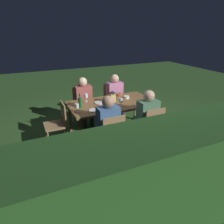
{
  "coord_description": "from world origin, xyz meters",
  "views": [
    {
      "loc": [
        1.66,
        3.7,
        2.2
      ],
      "look_at": [
        0.0,
        0.0,
        0.51
      ],
      "focal_mm": 32.5,
      "sensor_mm": 36.0,
      "label": 1
    }
  ],
  "objects_px": {
    "wine_glass_b": "(77,106)",
    "person_in_pink": "(116,95)",
    "wine_glass_c": "(121,101)",
    "wine_glass_d": "(80,100)",
    "lantern_centerpiece": "(112,96)",
    "bowl_salad": "(108,97)",
    "plate_a": "(100,103)",
    "plate_b": "(94,110)",
    "chair_side_left_a": "(112,99)",
    "person_in_rust": "(84,99)",
    "wine_glass_a": "(86,96)",
    "person_in_green": "(146,115)",
    "bowl_bread": "(119,94)",
    "potted_plant_by_hedge": "(13,178)",
    "dining_table": "(112,105)",
    "chair_side_right_b": "(111,135)",
    "green_bottle_on_table": "(80,102)",
    "chair_head_far": "(58,122)",
    "bowl_olives": "(126,97)",
    "chair_side_left_b": "(82,103)",
    "person_in_blue": "(107,122)",
    "chair_side_right_a": "(151,126)"
  },
  "relations": [
    {
      "from": "wine_glass_b",
      "to": "person_in_pink",
      "type": "bearing_deg",
      "value": -143.55
    },
    {
      "from": "wine_glass_c",
      "to": "wine_glass_d",
      "type": "distance_m",
      "value": 0.83
    },
    {
      "from": "lantern_centerpiece",
      "to": "bowl_salad",
      "type": "bearing_deg",
      "value": -98.38
    },
    {
      "from": "lantern_centerpiece",
      "to": "plate_a",
      "type": "xyz_separation_m",
      "value": [
        0.24,
        -0.1,
        -0.14
      ]
    },
    {
      "from": "plate_b",
      "to": "chair_side_left_a",
      "type": "bearing_deg",
      "value": -127.93
    },
    {
      "from": "person_in_rust",
      "to": "lantern_centerpiece",
      "type": "height_order",
      "value": "person_in_rust"
    },
    {
      "from": "wine_glass_a",
      "to": "person_in_green",
      "type": "bearing_deg",
      "value": 131.81
    },
    {
      "from": "lantern_centerpiece",
      "to": "bowl_bread",
      "type": "bearing_deg",
      "value": -131.32
    },
    {
      "from": "bowl_salad",
      "to": "potted_plant_by_hedge",
      "type": "relative_size",
      "value": 0.16
    },
    {
      "from": "dining_table",
      "to": "person_in_green",
      "type": "height_order",
      "value": "person_in_green"
    },
    {
      "from": "chair_side_right_b",
      "to": "green_bottle_on_table",
      "type": "distance_m",
      "value": 0.99
    },
    {
      "from": "green_bottle_on_table",
      "to": "plate_a",
      "type": "relative_size",
      "value": 1.24
    },
    {
      "from": "person_in_green",
      "to": "bowl_bread",
      "type": "bearing_deg",
      "value": -86.49
    },
    {
      "from": "person_in_rust",
      "to": "wine_glass_b",
      "type": "height_order",
      "value": "person_in_rust"
    },
    {
      "from": "chair_side_right_b",
      "to": "wine_glass_d",
      "type": "distance_m",
      "value": 1.08
    },
    {
      "from": "chair_head_far",
      "to": "person_in_rust",
      "type": "xyz_separation_m",
      "value": [
        -0.75,
        -0.69,
        0.15
      ]
    },
    {
      "from": "plate_a",
      "to": "potted_plant_by_hedge",
      "type": "distance_m",
      "value": 2.29
    },
    {
      "from": "person_in_pink",
      "to": "bowl_olives",
      "type": "xyz_separation_m",
      "value": [
        -0.0,
        0.56,
        0.12
      ]
    },
    {
      "from": "plate_b",
      "to": "bowl_olives",
      "type": "distance_m",
      "value": 0.99
    },
    {
      "from": "person_in_green",
      "to": "green_bottle_on_table",
      "type": "height_order",
      "value": "person_in_green"
    },
    {
      "from": "chair_side_left_a",
      "to": "bowl_salad",
      "type": "height_order",
      "value": "chair_side_left_a"
    },
    {
      "from": "bowl_olives",
      "to": "bowl_salad",
      "type": "height_order",
      "value": "bowl_olives"
    },
    {
      "from": "chair_side_left_a",
      "to": "wine_glass_b",
      "type": "xyz_separation_m",
      "value": [
        1.22,
        1.1,
        0.36
      ]
    },
    {
      "from": "person_in_rust",
      "to": "person_in_pink",
      "type": "xyz_separation_m",
      "value": [
        -0.82,
        0.0,
        0.0
      ]
    },
    {
      "from": "chair_head_far",
      "to": "chair_side_left_a",
      "type": "height_order",
      "value": "same"
    },
    {
      "from": "person_in_green",
      "to": "person_in_pink",
      "type": "relative_size",
      "value": 1.0
    },
    {
      "from": "person_in_pink",
      "to": "bowl_olives",
      "type": "relative_size",
      "value": 8.84
    },
    {
      "from": "chair_side_right_b",
      "to": "lantern_centerpiece",
      "type": "height_order",
      "value": "lantern_centerpiece"
    },
    {
      "from": "wine_glass_c",
      "to": "person_in_rust",
      "type": "bearing_deg",
      "value": -62.95
    },
    {
      "from": "person_in_green",
      "to": "potted_plant_by_hedge",
      "type": "height_order",
      "value": "person_in_green"
    },
    {
      "from": "person_in_green",
      "to": "bowl_bread",
      "type": "height_order",
      "value": "person_in_green"
    },
    {
      "from": "chair_side_left_b",
      "to": "person_in_rust",
      "type": "relative_size",
      "value": 0.76
    },
    {
      "from": "bowl_bread",
      "to": "person_in_blue",
      "type": "bearing_deg",
      "value": 54.78
    },
    {
      "from": "person_in_pink",
      "to": "wine_glass_d",
      "type": "height_order",
      "value": "person_in_pink"
    },
    {
      "from": "person_in_rust",
      "to": "plate_a",
      "type": "bearing_deg",
      "value": 105.69
    },
    {
      "from": "person_in_blue",
      "to": "plate_a",
      "type": "xyz_separation_m",
      "value": [
        -0.17,
        -0.77,
        0.1
      ]
    },
    {
      "from": "chair_side_right_b",
      "to": "bowl_olives",
      "type": "xyz_separation_m",
      "value": [
        -0.82,
        -1.01,
        0.27
      ]
    },
    {
      "from": "chair_side_right_a",
      "to": "chair_side_left_b",
      "type": "distance_m",
      "value": 1.95
    },
    {
      "from": "bowl_olives",
      "to": "wine_glass_a",
      "type": "bearing_deg",
      "value": -11.2
    },
    {
      "from": "chair_side_left_b",
      "to": "person_in_pink",
      "type": "height_order",
      "value": "person_in_pink"
    },
    {
      "from": "chair_side_left_a",
      "to": "person_in_pink",
      "type": "distance_m",
      "value": 0.25
    },
    {
      "from": "person_in_pink",
      "to": "wine_glass_c",
      "type": "distance_m",
      "value": 1.03
    },
    {
      "from": "lantern_centerpiece",
      "to": "plate_a",
      "type": "bearing_deg",
      "value": -23.84
    },
    {
      "from": "bowl_olives",
      "to": "bowl_bread",
      "type": "bearing_deg",
      "value": -74.91
    },
    {
      "from": "person_in_blue",
      "to": "potted_plant_by_hedge",
      "type": "distance_m",
      "value": 1.71
    },
    {
      "from": "person_in_pink",
      "to": "wine_glass_a",
      "type": "distance_m",
      "value": 0.99
    },
    {
      "from": "chair_head_far",
      "to": "lantern_centerpiece",
      "type": "height_order",
      "value": "lantern_centerpiece"
    },
    {
      "from": "chair_side_right_b",
      "to": "chair_head_far",
      "type": "bearing_deg",
      "value": -49.79
    },
    {
      "from": "person_in_green",
      "to": "lantern_centerpiece",
      "type": "height_order",
      "value": "person_in_green"
    },
    {
      "from": "lantern_centerpiece",
      "to": "green_bottle_on_table",
      "type": "relative_size",
      "value": 0.91
    }
  ]
}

